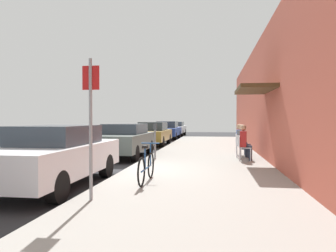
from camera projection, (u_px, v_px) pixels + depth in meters
name	position (u px, v px, depth m)	size (l,w,h in m)	color
ground_plane	(124.00, 173.00, 9.34)	(60.00, 60.00, 0.00)	#2D2D30
sidewalk_slab	(203.00, 164.00, 10.99)	(4.50, 32.00, 0.12)	#9E9B93
building_facade	(274.00, 93.00, 10.59)	(1.40, 32.00, 4.97)	#BC5442
parked_car_0	(55.00, 155.00, 7.46)	(1.80, 4.40, 1.46)	silver
parked_car_1	(125.00, 140.00, 13.30)	(1.80, 4.40, 1.41)	#47514C
parked_car_2	(153.00, 133.00, 19.41)	(1.80, 4.40, 1.43)	#A58433
parked_car_3	(167.00, 130.00, 25.40)	(1.80, 4.40, 1.43)	navy
parked_car_4	(175.00, 128.00, 30.58)	(1.80, 4.40, 1.35)	silver
parking_meter	(155.00, 138.00, 11.78)	(0.12, 0.10, 1.32)	slate
street_sign	(91.00, 118.00, 5.76)	(0.32, 0.06, 2.60)	gray
bicycle_0	(146.00, 167.00, 7.44)	(0.46, 1.71, 0.90)	black
cafe_chair_0	(243.00, 146.00, 11.38)	(0.50, 0.50, 0.87)	silver
seated_patron_0	(245.00, 141.00, 11.36)	(0.47, 0.41, 1.29)	#232838
cafe_chair_1	(241.00, 145.00, 12.13)	(0.56, 0.56, 0.87)	silver
seated_patron_1	(243.00, 140.00, 12.13)	(0.51, 0.47, 1.29)	#232838
cafe_chair_2	(239.00, 143.00, 13.12)	(0.45, 0.45, 0.87)	silver
seated_patron_2	(241.00, 138.00, 13.10)	(0.43, 0.36, 1.29)	#232838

